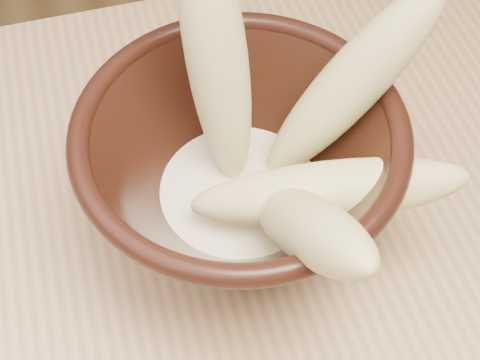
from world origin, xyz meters
name	(u,v)px	position (x,y,z in m)	size (l,w,h in m)	color
bowl	(240,171)	(0.13, 0.10, 0.82)	(0.23, 0.23, 0.13)	black
milk_puddle	(240,195)	(0.13, 0.10, 0.79)	(0.13, 0.13, 0.02)	beige
banana_upright	(217,58)	(0.13, 0.15, 0.90)	(0.04, 0.04, 0.21)	#D0C77A
banana_right	(349,86)	(0.22, 0.12, 0.88)	(0.04, 0.04, 0.19)	#D0C77A
banana_across	(326,192)	(0.18, 0.06, 0.84)	(0.04, 0.04, 0.19)	#D0C77A
banana_front	(307,227)	(0.16, 0.03, 0.86)	(0.04, 0.04, 0.18)	#D0C77A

